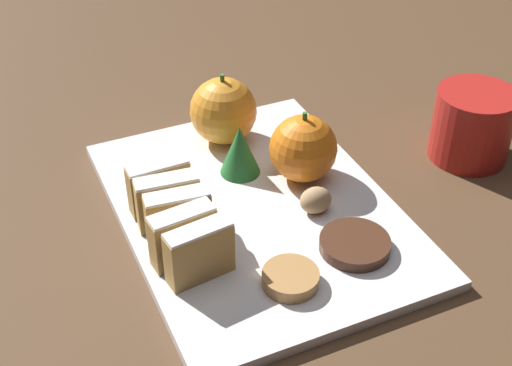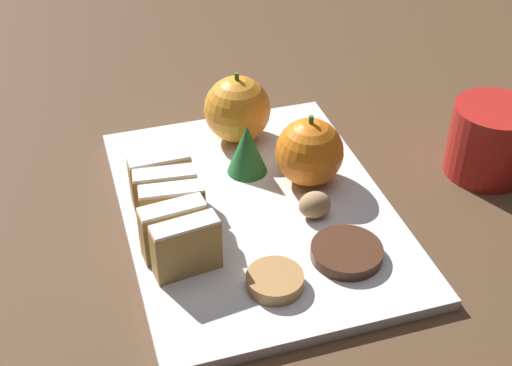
# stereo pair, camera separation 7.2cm
# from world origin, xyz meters

# --- Properties ---
(ground_plane) EXTENTS (6.00, 6.00, 0.00)m
(ground_plane) POSITION_xyz_m (0.00, 0.00, 0.00)
(ground_plane) COLOR #513823
(serving_platter) EXTENTS (0.27, 0.37, 0.01)m
(serving_platter) POSITION_xyz_m (0.00, 0.00, 0.01)
(serving_platter) COLOR white
(serving_platter) RESTS_ON ground_plane
(stollen_slice_front) EXTENTS (0.06, 0.03, 0.06)m
(stollen_slice_front) POSITION_xyz_m (-0.09, -0.07, 0.04)
(stollen_slice_front) COLOR tan
(stollen_slice_front) RESTS_ON serving_platter
(stollen_slice_second) EXTENTS (0.06, 0.03, 0.06)m
(stollen_slice_second) POSITION_xyz_m (-0.09, -0.05, 0.04)
(stollen_slice_second) COLOR tan
(stollen_slice_second) RESTS_ON serving_platter
(stollen_slice_third) EXTENTS (0.06, 0.03, 0.06)m
(stollen_slice_third) POSITION_xyz_m (-0.09, -0.02, 0.04)
(stollen_slice_third) COLOR tan
(stollen_slice_third) RESTS_ON serving_platter
(stollen_slice_fourth) EXTENTS (0.06, 0.03, 0.06)m
(stollen_slice_fourth) POSITION_xyz_m (-0.09, 0.01, 0.04)
(stollen_slice_fourth) COLOR tan
(stollen_slice_fourth) RESTS_ON serving_platter
(stollen_slice_fifth) EXTENTS (0.06, 0.02, 0.06)m
(stollen_slice_fifth) POSITION_xyz_m (-0.09, 0.04, 0.04)
(stollen_slice_fifth) COLOR tan
(stollen_slice_fifth) RESTS_ON serving_platter
(orange_near) EXTENTS (0.07, 0.07, 0.08)m
(orange_near) POSITION_xyz_m (0.07, 0.03, 0.05)
(orange_near) COLOR orange
(orange_near) RESTS_ON serving_platter
(orange_far) EXTENTS (0.08, 0.08, 0.09)m
(orange_far) POSITION_xyz_m (0.02, 0.13, 0.05)
(orange_far) COLOR orange
(orange_far) RESTS_ON serving_platter
(walnut) EXTENTS (0.03, 0.03, 0.03)m
(walnut) POSITION_xyz_m (0.05, -0.03, 0.03)
(walnut) COLOR tan
(walnut) RESTS_ON serving_platter
(chocolate_cookie) EXTENTS (0.07, 0.07, 0.01)m
(chocolate_cookie) POSITION_xyz_m (0.06, -0.10, 0.02)
(chocolate_cookie) COLOR #472819
(chocolate_cookie) RESTS_ON serving_platter
(gingerbread_cookie) EXTENTS (0.05, 0.05, 0.01)m
(gingerbread_cookie) POSITION_xyz_m (-0.02, -0.12, 0.02)
(gingerbread_cookie) COLOR #B27F47
(gingerbread_cookie) RESTS_ON serving_platter
(evergreen_sprig) EXTENTS (0.04, 0.04, 0.06)m
(evergreen_sprig) POSITION_xyz_m (0.01, 0.06, 0.04)
(evergreen_sprig) COLOR #23662D
(evergreen_sprig) RESTS_ON serving_platter
(coffee_mug) EXTENTS (0.12, 0.09, 0.08)m
(coffee_mug) POSITION_xyz_m (0.27, 0.00, 0.04)
(coffee_mug) COLOR red
(coffee_mug) RESTS_ON ground_plane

